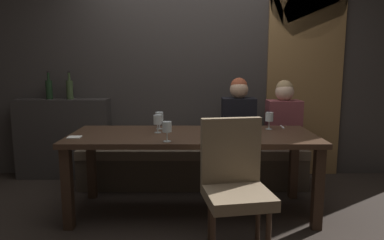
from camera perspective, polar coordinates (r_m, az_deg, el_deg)
ground at (r=3.40m, az=-0.04°, el=-14.56°), size 9.00×9.00×0.00m
back_wall_tiled at (r=4.33m, az=-0.07°, el=10.91°), size 6.00×0.12×3.00m
arched_door at (r=4.47m, az=17.72°, el=8.70°), size 0.90×0.05×2.55m
back_counter at (r=4.52m, az=-20.15°, el=-2.80°), size 1.10×0.28×0.95m
dining_table at (r=3.19m, az=-0.04°, el=-3.78°), size 2.20×0.84×0.74m
banquette_bench at (r=3.98m, az=-0.06°, el=-7.48°), size 2.50×0.44×0.45m
chair_near_side at (r=2.54m, az=6.79°, el=-9.46°), size 0.51×0.51×0.98m
diner_redhead at (r=3.89m, az=7.40°, el=0.85°), size 0.36×0.24×0.76m
diner_bearded at (r=3.97m, az=14.47°, el=0.63°), size 0.36×0.24×0.74m
wine_bottle_dark_red at (r=4.48m, az=-22.28°, el=4.68°), size 0.08×0.08×0.33m
wine_bottle_pale_label at (r=4.40m, az=-19.34°, el=4.77°), size 0.08×0.08×0.33m
wine_glass_near_left at (r=3.41m, az=-5.44°, el=0.49°), size 0.08×0.08×0.16m
wine_glass_end_left at (r=3.45m, az=12.28°, el=0.45°), size 0.08×0.08×0.16m
wine_glass_near_right at (r=3.22m, az=-5.74°, el=-0.08°), size 0.08×0.08×0.16m
wine_glass_far_left at (r=2.85m, az=-4.22°, el=-1.20°), size 0.08×0.08×0.16m
fork_on_table at (r=3.61m, az=14.29°, el=-1.08°), size 0.03×0.17×0.01m
folded_napkin at (r=3.17m, az=-18.66°, el=-2.66°), size 0.11×0.10×0.01m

